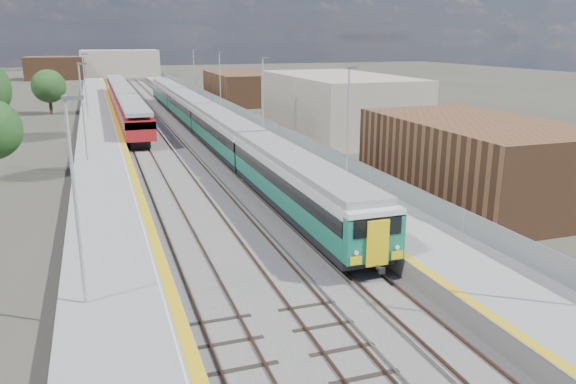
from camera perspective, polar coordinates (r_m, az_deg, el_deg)
ground at (r=63.52m, az=-10.32°, el=5.83°), size 320.00×320.00×0.00m
ballast_bed at (r=65.68m, az=-12.61°, el=6.05°), size 10.50×155.00×0.06m
tracks at (r=67.38m, az=-12.28°, el=6.36°), size 8.96×160.00×0.17m
platform_right at (r=66.82m, az=-6.18°, el=6.92°), size 4.70×155.00×8.52m
platform_left at (r=65.22m, az=-18.60°, el=5.98°), size 4.30×155.00×8.52m
buildings at (r=150.84m, az=-23.04°, el=14.41°), size 72.00×185.50×40.00m
green_train at (r=60.15m, az=-8.50°, el=7.46°), size 2.79×77.59×3.07m
red_train at (r=81.65m, az=-16.38°, el=9.05°), size 2.82×57.25×3.56m
tree_c at (r=84.73m, az=-23.15°, el=9.85°), size 4.53×4.53×6.14m
tree_d at (r=83.21m, az=4.79°, el=10.64°), size 4.04×4.04×5.47m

